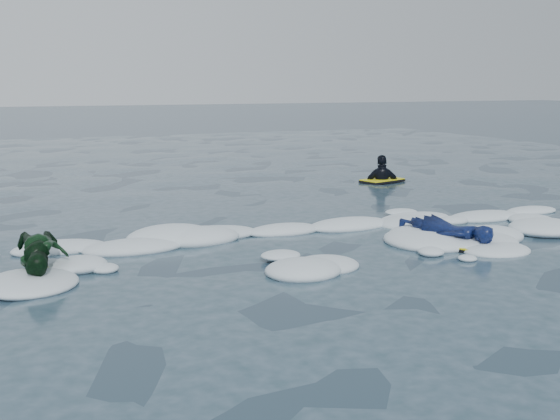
# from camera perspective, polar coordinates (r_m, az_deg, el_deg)

# --- Properties ---
(ground) EXTENTS (120.00, 120.00, 0.00)m
(ground) POSITION_cam_1_polar(r_m,az_deg,el_deg) (8.59, 1.04, -4.27)
(ground) COLOR #1A2B40
(ground) RESTS_ON ground
(foam_band) EXTENTS (12.00, 3.10, 0.30)m
(foam_band) POSITION_cam_1_polar(r_m,az_deg,el_deg) (9.52, -1.48, -2.82)
(foam_band) COLOR white
(foam_band) RESTS_ON ground
(prone_woman_unit) EXTENTS (0.91, 1.51, 0.36)m
(prone_woman_unit) POSITION_cam_1_polar(r_m,az_deg,el_deg) (9.73, 13.55, -1.72)
(prone_woman_unit) COLOR black
(prone_woman_unit) RESTS_ON ground
(prone_child_unit) EXTENTS (0.72, 1.28, 0.48)m
(prone_child_unit) POSITION_cam_1_polar(r_m,az_deg,el_deg) (8.36, -18.79, -3.52)
(prone_child_unit) COLOR black
(prone_child_unit) RESTS_ON ground
(waiting_rider_unit) EXTENTS (1.08, 0.79, 1.45)m
(waiting_rider_unit) POSITION_cam_1_polar(r_m,az_deg,el_deg) (15.57, 8.29, 1.83)
(waiting_rider_unit) COLOR black
(waiting_rider_unit) RESTS_ON ground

